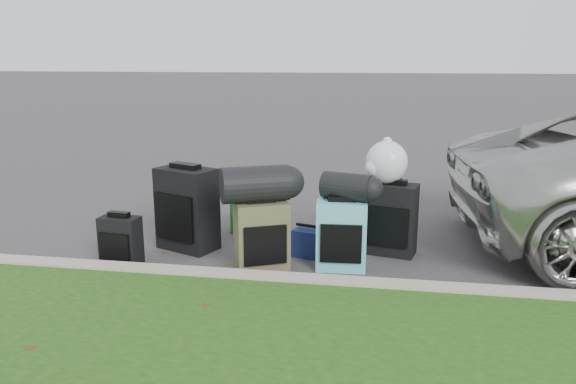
% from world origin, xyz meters
% --- Properties ---
extents(ground, '(120.00, 120.00, 0.00)m').
position_xyz_m(ground, '(0.00, 0.00, 0.00)').
color(ground, '#383535').
rests_on(ground, ground).
extents(curb, '(120.00, 0.18, 0.15)m').
position_xyz_m(curb, '(0.00, -1.00, 0.07)').
color(curb, '#9E937F').
rests_on(curb, ground).
extents(suitcase_small_black, '(0.38, 0.23, 0.45)m').
position_xyz_m(suitcase_small_black, '(-1.53, -0.60, 0.22)').
color(suitcase_small_black, black).
rests_on(suitcase_small_black, ground).
extents(suitcase_large_black_left, '(0.65, 0.53, 0.81)m').
position_xyz_m(suitcase_large_black_left, '(-1.06, -0.07, 0.41)').
color(suitcase_large_black_left, black).
rests_on(suitcase_large_black_left, ground).
extents(suitcase_olive, '(0.54, 0.45, 0.63)m').
position_xyz_m(suitcase_olive, '(-0.22, -0.54, 0.31)').
color(suitcase_olive, '#45422B').
rests_on(suitcase_olive, ground).
extents(suitcase_teal, '(0.46, 0.29, 0.63)m').
position_xyz_m(suitcase_teal, '(0.48, -0.38, 0.31)').
color(suitcase_teal, teal).
rests_on(suitcase_teal, ground).
extents(suitcase_large_black_right, '(0.51, 0.37, 0.69)m').
position_xyz_m(suitcase_large_black_right, '(0.93, 0.10, 0.34)').
color(suitcase_large_black_right, black).
rests_on(suitcase_large_black_right, ground).
extents(tote_green, '(0.36, 0.30, 0.38)m').
position_xyz_m(tote_green, '(-0.61, 0.57, 0.19)').
color(tote_green, '#197323').
rests_on(tote_green, ground).
extents(tote_navy, '(0.29, 0.26, 0.26)m').
position_xyz_m(tote_navy, '(0.14, -0.11, 0.13)').
color(tote_navy, '#16214F').
rests_on(tote_navy, ground).
extents(duffel_left, '(0.67, 0.54, 0.32)m').
position_xyz_m(duffel_left, '(-0.27, -0.53, 0.79)').
color(duffel_left, black).
rests_on(duffel_left, suitcase_olive).
extents(duffel_right, '(0.49, 0.36, 0.24)m').
position_xyz_m(duffel_right, '(0.52, -0.33, 0.75)').
color(duffel_right, black).
rests_on(duffel_right, suitcase_teal).
extents(trash_bag, '(0.40, 0.40, 0.40)m').
position_xyz_m(trash_bag, '(0.86, 0.15, 0.89)').
color(trash_bag, white).
rests_on(trash_bag, suitcase_large_black_right).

